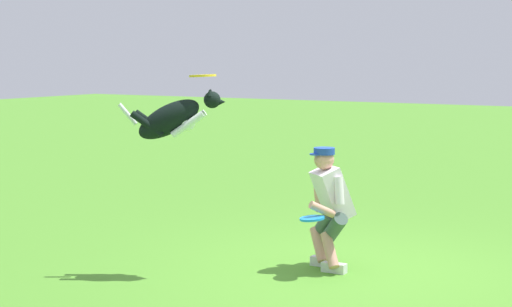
% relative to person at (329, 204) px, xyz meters
% --- Properties ---
extents(ground_plane, '(60.00, 60.00, 0.00)m').
position_rel_person_xyz_m(ground_plane, '(-0.27, -0.00, -0.70)').
color(ground_plane, '#52962D').
extents(person, '(0.60, 0.71, 1.29)m').
position_rel_person_xyz_m(person, '(0.00, 0.00, 0.00)').
color(person, silver).
rests_on(person, ground_plane).
extents(dog, '(1.00, 0.59, 0.59)m').
position_rel_person_xyz_m(dog, '(1.25, 1.03, 0.92)').
color(dog, black).
extents(frisbee_flying, '(0.38, 0.38, 0.04)m').
position_rel_person_xyz_m(frisbee_flying, '(1.01, 0.85, 1.35)').
color(frisbee_flying, yellow).
extents(frisbee_held, '(0.34, 0.34, 0.05)m').
position_rel_person_xyz_m(frisbee_held, '(0.00, 0.39, -0.09)').
color(frisbee_held, '#1C8DEB').
rests_on(frisbee_held, person).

